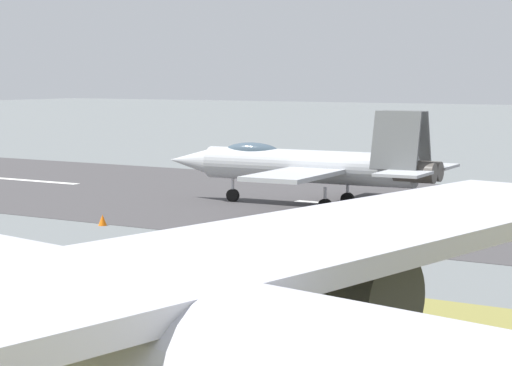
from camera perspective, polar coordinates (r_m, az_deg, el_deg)
The scene contains 5 objects.
ground_plane at distance 56.46m, azimuth 5.07°, elevation -1.28°, with size 400.00×400.00×0.00m, color slate.
runway_strip at distance 56.45m, azimuth 5.09°, elevation -1.28°, with size 240.00×26.00×0.02m.
fighter_jet at distance 55.09m, azimuth 3.06°, elevation 1.07°, with size 17.35×14.29×5.61m.
marker_cone_near at distance 40.15m, azimuth 10.16°, elevation -4.08°, with size 0.44×0.44×0.55m, color orange.
marker_cone_mid at distance 48.99m, azimuth -9.06°, elevation -2.18°, with size 0.44×0.44×0.55m, color orange.
Camera 1 is at (-24.70, 50.22, 7.46)m, focal length 67.67 mm.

